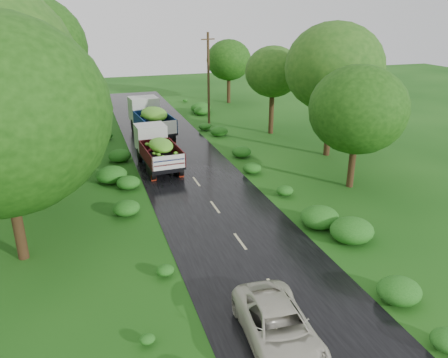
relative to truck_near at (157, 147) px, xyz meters
name	(u,v)px	position (x,y,z in m)	size (l,w,h in m)	color
ground	(276,290)	(1.79, -15.65, -1.43)	(120.00, 120.00, 0.00)	#11410D
road	(233,232)	(1.79, -10.65, -1.42)	(6.50, 80.00, 0.02)	black
road_lines	(227,223)	(1.79, -9.65, -1.41)	(0.12, 69.60, 0.00)	#BFB78C
truck_near	(157,147)	(0.00, 0.00, 0.00)	(2.45, 6.11, 2.52)	black
truck_far	(150,117)	(0.85, 8.05, 0.23)	(3.06, 7.17, 2.93)	black
car	(278,327)	(0.65, -18.29, -0.77)	(2.11, 4.57, 1.27)	beige
utility_pole	(208,78)	(6.81, 10.61, 2.84)	(1.39, 0.60, 8.28)	#382616
trees_left	(16,62)	(-8.45, 5.02, 5.35)	(6.12, 33.80, 9.54)	black
trees_right	(294,75)	(11.52, 2.84, 3.93)	(5.42, 29.97, 8.06)	black
shrubs	(189,166)	(1.79, -1.65, -1.08)	(11.90, 44.00, 0.70)	#1B5915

